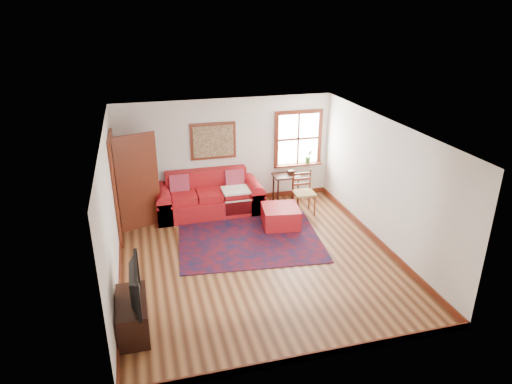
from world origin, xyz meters
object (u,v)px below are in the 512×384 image
object	(u,v)px
red_ottoman	(281,216)
ladder_back_chair	(303,190)
media_cabinet	(133,316)
side_table	(286,180)
red_leather_sofa	(209,199)

from	to	relation	value
red_ottoman	ladder_back_chair	xyz separation A→B (m)	(0.71, 0.55, 0.31)
ladder_back_chair	media_cabinet	world-z (taller)	ladder_back_chair
side_table	red_ottoman	bearing A→B (deg)	-113.23
red_ottoman	side_table	distance (m)	1.29
side_table	ladder_back_chair	xyz separation A→B (m)	(0.22, -0.59, -0.06)
red_leather_sofa	media_cabinet	distance (m)	4.18
red_leather_sofa	red_ottoman	bearing A→B (deg)	-38.85
media_cabinet	ladder_back_chair	bearing A→B (deg)	40.38
red_ottoman	ladder_back_chair	world-z (taller)	ladder_back_chair
media_cabinet	red_ottoman	bearing A→B (deg)	40.96
side_table	ladder_back_chair	bearing A→B (deg)	-69.26
red_ottoman	media_cabinet	xyz separation A→B (m)	(-3.11, -2.70, 0.05)
red_leather_sofa	side_table	xyz separation A→B (m)	(1.85, 0.04, 0.28)
side_table	red_leather_sofa	bearing A→B (deg)	-178.65
ladder_back_chair	media_cabinet	size ratio (longest dim) A/B	1.02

